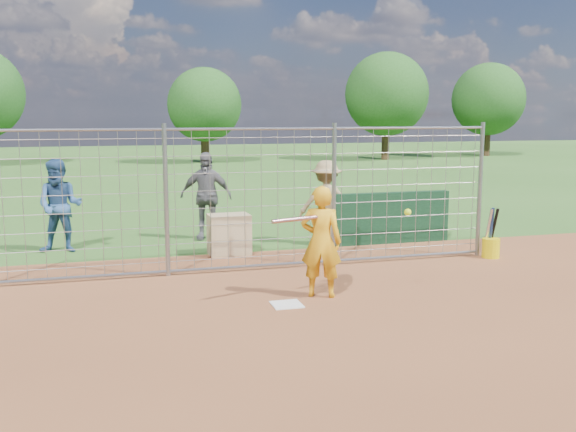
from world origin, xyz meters
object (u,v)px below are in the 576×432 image
object	(u,v)px
equipment_bin	(229,234)
bucket_with_bats	(491,245)
bystander_a	(60,206)
bystander_c	(326,202)
batter	(321,242)
bystander_b	(206,196)

from	to	relation	value
equipment_bin	bucket_with_bats	bearing A→B (deg)	-21.27
bystander_a	equipment_bin	world-z (taller)	bystander_a
bystander_c	batter	bearing A→B (deg)	83.33
bystander_c	bucket_with_bats	bearing A→B (deg)	153.54
batter	equipment_bin	bearing A→B (deg)	-51.99
bystander_b	bucket_with_bats	xyz separation A→B (m)	(5.01, -3.36, -0.72)
bystander_a	bystander_c	world-z (taller)	bystander_a
equipment_bin	batter	bearing A→B (deg)	-78.71
batter	bucket_with_bats	xyz separation A→B (m)	(4.02, 1.65, -0.60)
batter	bystander_b	world-z (taller)	bystander_b
batter	equipment_bin	xyz separation A→B (m)	(-0.79, 3.33, -0.45)
bystander_a	bystander_b	xyz separation A→B (m)	(3.01, 0.57, 0.03)
batter	bystander_c	bearing A→B (deg)	-85.56
bystander_a	bucket_with_bats	world-z (taller)	bystander_a
bystander_c	equipment_bin	xyz separation A→B (m)	(-2.20, -0.51, -0.49)
bystander_b	bucket_with_bats	world-z (taller)	bystander_b
bystander_c	equipment_bin	world-z (taller)	bystander_c
bystander_b	bystander_c	bearing A→B (deg)	-7.02
batter	bucket_with_bats	size ratio (longest dim) A/B	1.74
bystander_a	bystander_c	distance (m)	5.44
batter	bystander_c	xyz separation A→B (m)	(1.41, 3.84, 0.04)
bystander_c	bystander_b	bearing A→B (deg)	-12.57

